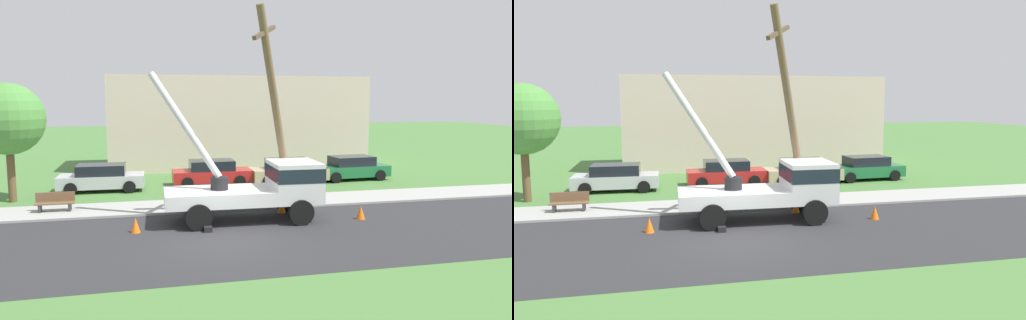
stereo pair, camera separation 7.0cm
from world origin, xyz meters
The scene contains 15 objects.
ground_plane centered at (0.00, 12.00, 0.00)m, with size 120.00×120.00×0.00m, color #477538.
road_asphalt centered at (0.00, 0.00, 0.00)m, with size 80.00×8.09×0.01m, color #2B2B2D.
sidewalk_strip centered at (0.00, 5.39, 0.05)m, with size 80.00×2.70×0.10m, color #9E9E99.
utility_truck centered at (2.06, 2.43, 1.41)m, with size 6.76×3.21×5.98m.
leaning_utility_pole centered at (2.79, 3.12, 4.38)m, with size 2.62×2.99×8.57m.
traffic_cone_ahead centered at (5.96, 1.53, 0.28)m, with size 0.36×0.36×0.56m, color orange.
traffic_cone_behind centered at (-2.99, 1.55, 0.28)m, with size 0.36×0.36×0.56m, color orange.
traffic_cone_curbside centered at (3.13, 3.36, 0.28)m, with size 0.36×0.36×0.56m, color orange.
parked_sedan_silver centered at (-4.79, 10.30, 0.71)m, with size 4.44×2.09×1.42m.
parked_sedan_red centered at (1.15, 10.71, 0.71)m, with size 4.41×2.04×1.42m.
parked_sedan_tan centered at (5.57, 10.33, 0.71)m, with size 4.41×2.03×1.42m.
parked_sedan_green centered at (9.65, 10.67, 0.71)m, with size 4.50×2.18×1.42m.
park_bench centered at (-6.37, 5.46, 0.46)m, with size 1.60×0.45×0.90m.
roadside_tree_near centered at (-8.72, 8.41, 3.92)m, with size 3.37×3.37×5.63m.
lowrise_building_backdrop centered at (4.20, 18.68, 3.20)m, with size 18.00×6.00×6.40m, color beige.
Camera 1 is at (-2.71, -16.57, 4.95)m, focal length 34.43 mm.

